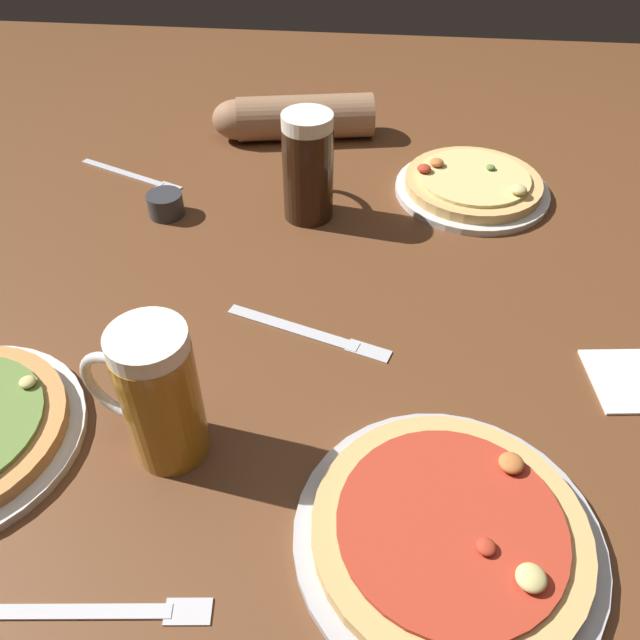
% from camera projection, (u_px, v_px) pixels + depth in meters
% --- Properties ---
extents(ground_plane, '(2.40, 2.40, 0.03)m').
position_uv_depth(ground_plane, '(320.00, 338.00, 0.88)').
color(ground_plane, brown).
extents(pizza_plate_near, '(0.31, 0.31, 0.05)m').
position_uv_depth(pizza_plate_near, '(449.00, 534.00, 0.63)').
color(pizza_plate_near, '#B2B2B7').
rests_on(pizza_plate_near, ground_plane).
extents(pizza_plate_far, '(0.27, 0.27, 0.05)m').
position_uv_depth(pizza_plate_far, '(472.00, 185.00, 1.12)').
color(pizza_plate_far, silver).
rests_on(pizza_plate_far, ground_plane).
extents(beer_mug_dark, '(0.14, 0.08, 0.18)m').
position_uv_depth(beer_mug_dark, '(157.00, 395.00, 0.67)').
color(beer_mug_dark, '#9E6619').
rests_on(beer_mug_dark, ground_plane).
extents(beer_mug_amber, '(0.08, 0.14, 0.18)m').
position_uv_depth(beer_mug_amber, '(307.00, 167.00, 1.03)').
color(beer_mug_amber, black).
rests_on(beer_mug_amber, ground_plane).
extents(ramekin_sauce, '(0.06, 0.06, 0.04)m').
position_uv_depth(ramekin_sauce, '(166.00, 205.00, 1.07)').
color(ramekin_sauce, '#333338').
rests_on(ramekin_sauce, ground_plane).
extents(fork_left, '(0.22, 0.11, 0.01)m').
position_uv_depth(fork_left, '(132.00, 175.00, 1.18)').
color(fork_left, silver).
rests_on(fork_left, ground_plane).
extents(knife_right, '(0.24, 0.09, 0.01)m').
position_uv_depth(knife_right, '(309.00, 331.00, 0.87)').
color(knife_right, silver).
rests_on(knife_right, ground_plane).
extents(fork_spare, '(0.22, 0.04, 0.01)m').
position_uv_depth(fork_spare, '(103.00, 611.00, 0.59)').
color(fork_spare, silver).
rests_on(fork_spare, ground_plane).
extents(diner_arm, '(0.32, 0.14, 0.09)m').
position_uv_depth(diner_arm, '(289.00, 118.00, 1.26)').
color(diner_arm, '#936B4C').
rests_on(diner_arm, ground_plane).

